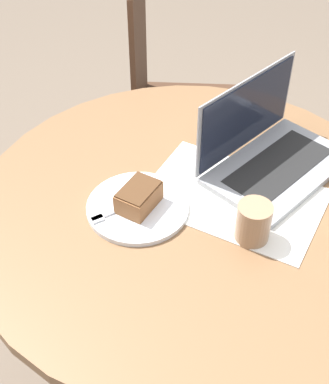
# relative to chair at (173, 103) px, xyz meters

# --- Properties ---
(ground_plane) EXTENTS (12.00, 12.00, 0.00)m
(ground_plane) POSITION_rel_chair_xyz_m (-0.58, 0.60, -0.49)
(ground_plane) COLOR #6B5B4C
(dining_table) EXTENTS (1.01, 1.01, 0.77)m
(dining_table) POSITION_rel_chair_xyz_m (-0.58, 0.60, 0.09)
(dining_table) COLOR brown
(dining_table) RESTS_ON ground_plane
(chair) EXTENTS (0.59, 0.59, 0.97)m
(chair) POSITION_rel_chair_xyz_m (0.00, 0.00, 0.00)
(chair) COLOR #472D1E
(chair) RESTS_ON ground_plane
(paper_document) EXTENTS (0.45, 0.35, 0.00)m
(paper_document) POSITION_rel_chair_xyz_m (-0.64, 0.52, 0.28)
(paper_document) COLOR white
(paper_document) RESTS_ON dining_table
(plate) EXTENTS (0.23, 0.23, 0.01)m
(plate) POSITION_rel_chair_xyz_m (-0.51, 0.70, 0.28)
(plate) COLOR silver
(plate) RESTS_ON dining_table
(cake_slice) EXTENTS (0.09, 0.11, 0.05)m
(cake_slice) POSITION_rel_chair_xyz_m (-0.51, 0.70, 0.31)
(cake_slice) COLOR brown
(cake_slice) RESTS_ON plate
(fork) EXTENTS (0.07, 0.17, 0.00)m
(fork) POSITION_rel_chair_xyz_m (-0.49, 0.74, 0.29)
(fork) COLOR silver
(fork) RESTS_ON plate
(coffee_glass) EXTENTS (0.07, 0.07, 0.09)m
(coffee_glass) POSITION_rel_chair_xyz_m (-0.75, 0.60, 0.32)
(coffee_glass) COLOR #997556
(coffee_glass) RESTS_ON dining_table
(laptop) EXTENTS (0.24, 0.36, 0.21)m
(laptop) POSITION_rel_chair_xyz_m (-0.64, 0.37, 0.31)
(laptop) COLOR gray
(laptop) RESTS_ON dining_table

